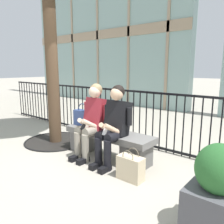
{
  "coord_description": "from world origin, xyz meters",
  "views": [
    {
      "loc": [
        2.32,
        -2.67,
        1.46
      ],
      "look_at": [
        0.0,
        0.1,
        0.75
      ],
      "focal_mm": 36.18,
      "sensor_mm": 36.0,
      "label": 1
    }
  ],
  "objects": [
    {
      "name": "stone_bench",
      "position": [
        0.0,
        0.0,
        0.27
      ],
      "size": [
        1.6,
        0.44,
        0.45
      ],
      "color": "slate",
      "rests_on": "ground"
    },
    {
      "name": "plaza_railing",
      "position": [
        0.0,
        0.82,
        0.53
      ],
      "size": [
        8.68,
        0.04,
        1.05
      ],
      "color": "black",
      "rests_on": "ground"
    },
    {
      "name": "ground_plane",
      "position": [
        0.0,
        0.0,
        0.0
      ],
      "size": [
        60.0,
        60.0,
        0.0
      ],
      "primitive_type": "plane",
      "color": "#A8A091"
    },
    {
      "name": "seated_person_companion",
      "position": [
        0.23,
        -0.13,
        0.65
      ],
      "size": [
        0.52,
        0.66,
        1.21
      ],
      "color": "black",
      "rests_on": "ground"
    },
    {
      "name": "handbag_on_bench",
      "position": [
        -0.58,
        -0.01,
        0.59
      ],
      "size": [
        0.35,
        0.15,
        0.4
      ],
      "color": "#33477F",
      "rests_on": "stone_bench"
    },
    {
      "name": "shopping_bag",
      "position": [
        0.73,
        -0.39,
        0.17
      ],
      "size": [
        0.35,
        0.18,
        0.43
      ],
      "color": "beige",
      "rests_on": "ground"
    },
    {
      "name": "seated_person_with_phone",
      "position": [
        -0.23,
        -0.13,
        0.65
      ],
      "size": [
        0.52,
        0.66,
        1.21
      ],
      "color": "gray",
      "rests_on": "ground"
    },
    {
      "name": "planter",
      "position": [
        1.89,
        -0.75,
        0.39
      ],
      "size": [
        0.48,
        0.48,
        0.85
      ],
      "color": "#4C4C51",
      "rests_on": "ground"
    }
  ]
}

